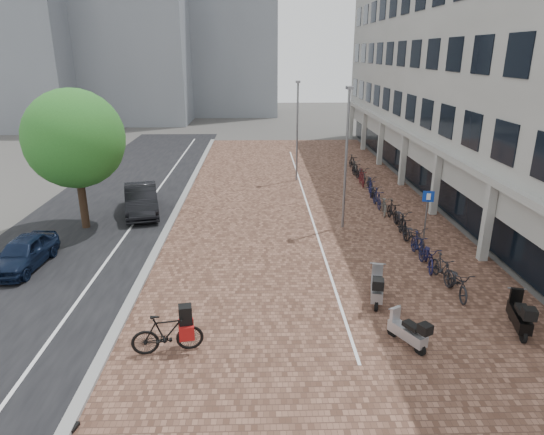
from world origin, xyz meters
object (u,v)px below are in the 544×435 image
(car_dark, at_px, (141,200))
(parking_sign, at_px, (427,208))
(car_navy, at_px, (23,253))
(scooter_back, at_px, (407,330))
(scooter_front, at_px, (377,286))
(scooter_mid, at_px, (520,314))
(hero_bike, at_px, (167,333))

(car_dark, height_order, parking_sign, parking_sign)
(parking_sign, bearing_deg, car_navy, -160.32)
(scooter_back, bearing_deg, car_navy, 128.02)
(car_dark, bearing_deg, scooter_back, -63.98)
(scooter_front, bearing_deg, parking_sign, 70.66)
(scooter_back, bearing_deg, parking_sign, 39.37)
(car_navy, height_order, scooter_back, car_navy)
(car_navy, height_order, parking_sign, parking_sign)
(scooter_mid, distance_m, scooter_back, 3.78)
(scooter_mid, bearing_deg, car_dark, 153.48)
(scooter_front, height_order, scooter_mid, scooter_front)
(scooter_front, xyz_separation_m, scooter_back, (0.28, -2.66, -0.08))
(car_dark, bearing_deg, car_navy, -129.32)
(hero_bike, relative_size, parking_sign, 0.89)
(car_navy, xyz_separation_m, scooter_front, (13.61, -3.23, -0.03))
(car_dark, bearing_deg, scooter_mid, -53.94)
(scooter_front, bearing_deg, hero_bike, -144.81)
(hero_bike, bearing_deg, scooter_back, -99.30)
(car_navy, relative_size, parking_sign, 1.58)
(car_navy, bearing_deg, car_dark, 68.39)
(hero_bike, height_order, parking_sign, parking_sign)
(parking_sign, bearing_deg, hero_bike, -129.19)
(hero_bike, bearing_deg, car_navy, 38.59)
(hero_bike, relative_size, scooter_back, 1.38)
(car_dark, xyz_separation_m, scooter_front, (10.43, -10.01, -0.17))
(scooter_front, bearing_deg, car_dark, 149.10)
(parking_sign, bearing_deg, car_dark, 174.34)
(scooter_back, bearing_deg, car_dark, 101.17)
(car_dark, relative_size, scooter_back, 3.06)
(hero_bike, relative_size, scooter_mid, 1.21)
(car_dark, distance_m, hero_bike, 13.30)
(scooter_front, distance_m, parking_sign, 6.76)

